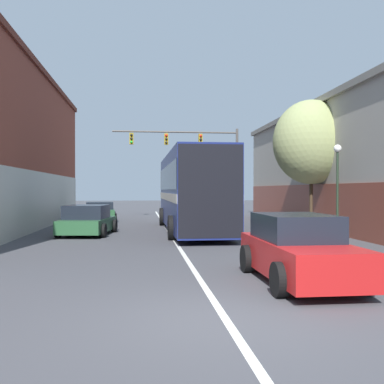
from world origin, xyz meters
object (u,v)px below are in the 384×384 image
(hatchback_foreground, at_px, (298,250))
(street_tree_near, at_px, (311,142))
(parked_car_left_near, at_px, (87,221))
(street_lamp, at_px, (337,183))
(bus, at_px, (191,189))
(parked_car_left_mid, at_px, (100,212))
(traffic_signal_gantry, at_px, (196,151))

(hatchback_foreground, bearing_deg, street_tree_near, -22.73)
(parked_car_left_near, height_order, street_lamp, street_lamp)
(street_lamp, xyz_separation_m, street_tree_near, (0.27, 3.61, 2.07))
(hatchback_foreground, height_order, street_tree_near, street_tree_near)
(bus, bearing_deg, hatchback_foreground, -175.68)
(bus, bearing_deg, parked_car_left_mid, 33.18)
(street_tree_near, bearing_deg, bus, 174.35)
(parked_car_left_near, bearing_deg, bus, -68.25)
(bus, xyz_separation_m, street_tree_near, (5.88, -0.58, 2.29))
(parked_car_left_near, xyz_separation_m, street_lamp, (10.47, -2.93, 1.68))
(hatchback_foreground, relative_size, street_lamp, 1.08)
(hatchback_foreground, relative_size, parked_car_left_near, 1.00)
(bus, height_order, street_lamp, street_lamp)
(traffic_signal_gantry, bearing_deg, bus, -98.02)
(parked_car_left_mid, bearing_deg, hatchback_foreground, -168.18)
(street_lamp, distance_m, street_tree_near, 4.17)
(hatchback_foreground, height_order, street_lamp, street_lamp)
(bus, relative_size, parked_car_left_mid, 2.98)
(bus, xyz_separation_m, street_lamp, (5.61, -4.19, 0.22))
(parked_car_left_mid, distance_m, street_tree_near, 14.33)
(bus, xyz_separation_m, traffic_signal_gantry, (1.43, 10.14, 2.77))
(bus, relative_size, parked_car_left_near, 2.89)
(parked_car_left_near, bearing_deg, parked_car_left_mid, 8.99)
(bus, height_order, parked_car_left_near, bus)
(bus, distance_m, street_lamp, 7.00)
(hatchback_foreground, xyz_separation_m, street_tree_near, (4.87, 11.74, 3.68))
(hatchback_foreground, distance_m, parked_car_left_near, 12.52)
(parked_car_left_mid, height_order, street_lamp, street_lamp)
(parked_car_left_near, distance_m, traffic_signal_gantry, 13.69)
(bus, xyz_separation_m, parked_car_left_near, (-4.86, -1.26, -1.46))
(street_tree_near, bearing_deg, parked_car_left_mid, 142.89)
(parked_car_left_mid, xyz_separation_m, street_tree_near, (11.02, -8.34, 3.79))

